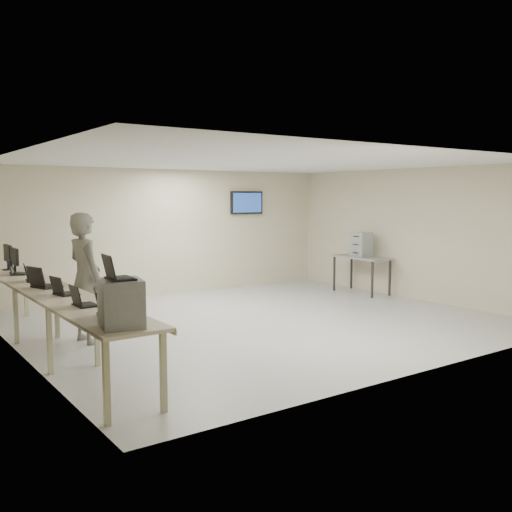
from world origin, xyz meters
TOP-DOWN VIEW (x-y plane):
  - room at (0.03, 0.06)m, footprint 8.01×7.01m
  - workbench at (-3.59, 0.00)m, footprint 0.76×6.00m
  - equipment_box at (-3.65, -2.64)m, footprint 0.49×0.53m
  - laptop_on_box at (-3.70, -2.64)m, footprint 0.29×0.34m
  - laptop_0 at (-3.62, -2.12)m, footprint 0.42×0.46m
  - laptop_1 at (-3.64, -1.36)m, footprint 0.28×0.34m
  - laptop_2 at (-3.59, -0.45)m, footprint 0.33×0.37m
  - laptop_3 at (-3.64, 0.34)m, footprint 0.44×0.47m
  - laptop_4 at (-3.61, 1.10)m, footprint 0.34×0.38m
  - laptop_5 at (-3.65, 2.00)m, footprint 0.36×0.39m
  - monitor_near at (-3.60, 2.24)m, footprint 0.19×0.43m
  - monitor_far at (-3.60, 2.75)m, footprint 0.20×0.46m
  - soldier at (-3.00, 0.40)m, footprint 0.57×0.78m
  - side_table at (3.60, 1.14)m, footprint 0.65×1.40m
  - storage_bins at (3.58, 1.14)m, footprint 0.35×0.39m

SIDE VIEW (x-z plane):
  - side_table at x=3.60m, z-range 0.35..1.19m
  - workbench at x=-3.59m, z-range 0.38..1.28m
  - laptop_5 at x=-3.65m, z-range 0.84..1.09m
  - laptop_2 at x=-3.59m, z-range 0.84..1.09m
  - laptop_1 at x=-3.64m, z-range 0.84..1.10m
  - laptop_4 at x=-3.61m, z-range 0.84..1.10m
  - laptop_0 at x=-3.62m, z-range 0.82..1.13m
  - laptop_3 at x=-3.64m, z-range 0.82..1.14m
  - soldier at x=-3.00m, z-range 0.00..1.97m
  - storage_bins at x=3.58m, z-range 0.84..1.40m
  - equipment_box at x=-3.65m, z-range 0.90..1.38m
  - monitor_near at x=-3.60m, z-range 0.94..1.37m
  - monitor_far at x=-3.60m, z-range 0.95..1.40m
  - room at x=0.03m, z-range 0.01..2.82m
  - laptop_on_box at x=-3.70m, z-range 1.32..1.57m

